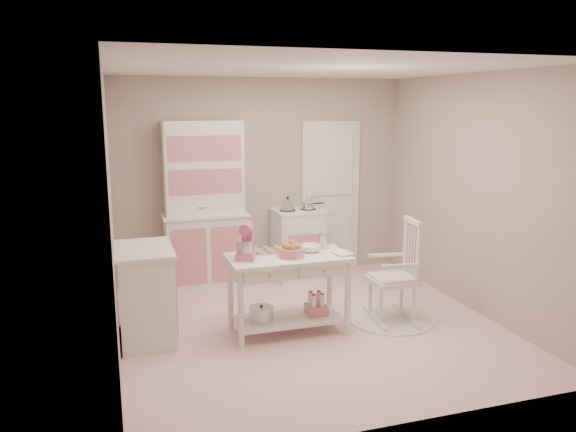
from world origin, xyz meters
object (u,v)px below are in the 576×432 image
Objects in this scene: rocking_chair at (393,270)px; stand_mixer at (246,242)px; hutch at (205,205)px; bread_basket at (292,252)px; stove at (298,244)px; work_table at (288,294)px; base_cabinet at (146,294)px.

rocking_chair is 1.62m from stand_mixer.
hutch is 8.32× the size of bread_basket.
stand_mixer reaches higher than stove.
work_table is 4.80× the size of bread_basket.
hutch is 1.77m from base_cabinet.
hutch is 1.92m from work_table.
rocking_chair reaches higher than stove.
base_cabinet is 3.68× the size of bread_basket.
stand_mixer is at bearing -123.10° from stove.
stove is 1.80m from work_table.
rocking_chair is 4.40× the size of bread_basket.
bread_basket is (0.44, -0.07, -0.12)m from stand_mixer.
rocking_chair is (2.52, -0.28, 0.09)m from base_cabinet.
work_table is at bearing 111.80° from bread_basket.
rocking_chair reaches higher than base_cabinet.
stove is at bearing 79.83° from stand_mixer.
hutch is at bearing 116.97° from stand_mixer.
stove is 1.88m from bread_basket.
rocking_chair is at bearing 21.57° from stand_mixer.
stand_mixer is at bearing -14.62° from base_cabinet.
rocking_chair is 3.24× the size of stand_mixer.
hutch is 1.33m from stove.
base_cabinet is (-0.83, -1.46, -0.58)m from hutch.
stove is at bearing 69.67° from bread_basket.
stand_mixer is at bearing -85.95° from hutch.
rocking_chair is 0.92× the size of work_table.
hutch is 1.71m from stand_mixer.
hutch reaches higher than bread_basket.
work_table is at bearing -111.48° from stove.
stand_mixer is 0.46m from bread_basket.
stove and base_cabinet have the same top height.
base_cabinet is at bearing -171.69° from stand_mixer.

